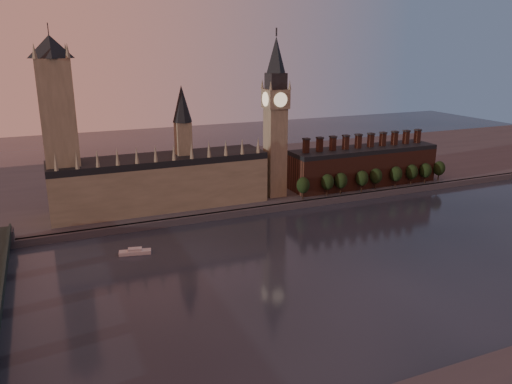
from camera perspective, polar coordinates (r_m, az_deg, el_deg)
ground at (r=242.51m, az=11.24°, el=-8.41°), size 900.00×900.00×0.00m
north_bank at (r=392.58m, az=-3.44°, el=1.83°), size 900.00×182.00×4.00m
palace_of_westminster at (r=311.60m, az=-10.69°, el=1.45°), size 130.00×30.30×74.00m
victoria_tower at (r=297.74m, az=-21.63°, el=7.26°), size 24.00×24.00×108.00m
big_ben at (r=323.94m, az=2.24°, el=8.64°), size 15.00×15.00×107.00m
chimney_block at (r=366.19m, az=12.13°, el=2.98°), size 110.00×25.00×37.00m
embankment_tree_0 at (r=324.77m, az=5.40°, el=0.78°), size 8.60×8.60×14.88m
embankment_tree_1 at (r=334.43m, az=8.18°, el=1.14°), size 8.60×8.60×14.88m
embankment_tree_2 at (r=339.16m, az=9.69°, el=1.29°), size 8.60×8.60×14.88m
embankment_tree_3 at (r=347.90m, az=12.03°, el=1.54°), size 8.60×8.60×14.88m
embankment_tree_4 at (r=356.18m, az=13.55°, el=1.79°), size 8.60×8.60×14.88m
embankment_tree_5 at (r=365.51m, az=15.72°, el=2.00°), size 8.60×8.60×14.88m
embankment_tree_6 at (r=374.97m, az=17.38°, el=2.22°), size 8.60×8.60×14.88m
embankment_tree_7 at (r=382.14m, az=18.81°, el=2.34°), size 8.60×8.60×14.88m
embankment_tree_8 at (r=392.14m, az=20.20°, el=2.55°), size 8.60×8.60×14.88m
river_boat at (r=258.84m, az=-13.66°, el=-6.65°), size 16.27×7.72×3.14m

